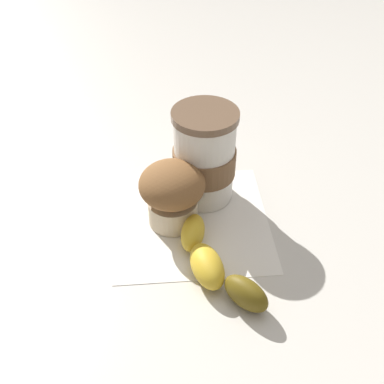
{
  "coord_description": "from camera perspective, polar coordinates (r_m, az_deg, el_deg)",
  "views": [
    {
      "loc": [
        0.45,
        -0.01,
        0.44
      ],
      "look_at": [
        0.0,
        0.0,
        0.05
      ],
      "focal_mm": 42.0,
      "sensor_mm": 36.0,
      "label": 1
    }
  ],
  "objects": [
    {
      "name": "muffin",
      "position": [
        0.59,
        -2.53,
        -0.28
      ],
      "size": [
        0.09,
        0.09,
        0.09
      ],
      "color": "beige",
      "rests_on": "paper_napkin"
    },
    {
      "name": "banana",
      "position": [
        0.55,
        2.66,
        -9.01
      ],
      "size": [
        0.16,
        0.11,
        0.04
      ],
      "color": "gold",
      "rests_on": "paper_napkin"
    },
    {
      "name": "ground_plane",
      "position": [
        0.63,
        0.0,
        -3.61
      ],
      "size": [
        3.0,
        3.0,
        0.0
      ],
      "primitive_type": "plane",
      "color": "beige"
    },
    {
      "name": "coffee_cup",
      "position": [
        0.63,
        1.57,
        4.48
      ],
      "size": [
        0.09,
        0.09,
        0.14
      ],
      "color": "silver",
      "rests_on": "paper_napkin"
    },
    {
      "name": "paper_napkin",
      "position": [
        0.63,
        0.0,
        -3.57
      ],
      "size": [
        0.22,
        0.22,
        0.0
      ],
      "primitive_type": "cube",
      "rotation": [
        0.0,
        0.0,
        0.05
      ],
      "color": "white",
      "rests_on": "ground_plane"
    }
  ]
}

